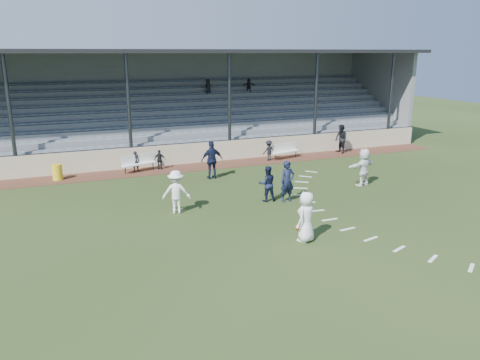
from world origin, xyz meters
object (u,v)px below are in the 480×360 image
object	(u,v)px
player_navy_lead	(287,181)
official	(341,139)
bench_left	(139,161)
player_white_lead	(306,217)
football	(298,227)
bench_right	(285,149)
trash_bin	(57,172)

from	to	relation	value
player_navy_lead	official	world-z (taller)	official
player_navy_lead	official	bearing A→B (deg)	43.07
bench_left	player_white_lead	xyz separation A→B (m)	(3.66, -12.19, 0.32)
football	player_white_lead	size ratio (longest dim) A/B	0.12
bench_right	bench_left	bearing A→B (deg)	164.46
player_navy_lead	trash_bin	bearing A→B (deg)	139.70
official	bench_right	bearing A→B (deg)	-93.90
bench_left	player_white_lead	size ratio (longest dim) A/B	1.12
player_white_lead	football	bearing A→B (deg)	-136.54
trash_bin	bench_right	bearing A→B (deg)	0.63
player_navy_lead	official	distance (m)	11.24
bench_right	trash_bin	distance (m)	13.33
football	player_white_lead	bearing A→B (deg)	-105.28
player_navy_lead	football	bearing A→B (deg)	-111.74
bench_right	official	xyz separation A→B (m)	(4.13, 0.06, 0.37)
football	player_white_lead	xyz separation A→B (m)	(-0.28, -1.03, 0.79)
bench_left	football	size ratio (longest dim) A/B	9.18
football	player_navy_lead	distance (m)	3.58
bench_right	player_white_lead	xyz separation A→B (m)	(-5.42, -12.08, 0.32)
player_white_lead	player_navy_lead	distance (m)	4.55
bench_left	player_navy_lead	world-z (taller)	player_navy_lead
trash_bin	official	world-z (taller)	official
bench_left	player_navy_lead	xyz separation A→B (m)	(5.16, -7.90, 0.34)
football	player_navy_lead	bearing A→B (deg)	69.49
bench_right	trash_bin	size ratio (longest dim) A/B	2.49
bench_right	player_navy_lead	world-z (taller)	player_navy_lead
bench_left	player_white_lead	bearing A→B (deg)	-90.81
player_navy_lead	bench_right	bearing A→B (deg)	62.10
football	player_navy_lead	xyz separation A→B (m)	(1.22, 3.27, 0.81)
official	trash_bin	bearing A→B (deg)	-94.03
bench_left	official	distance (m)	13.21
player_white_lead	trash_bin	bearing A→B (deg)	-87.71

